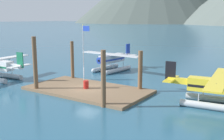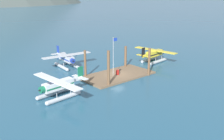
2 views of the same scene
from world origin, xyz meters
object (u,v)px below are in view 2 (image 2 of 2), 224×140
Objects in this scene: seaplane_white_port_aft at (58,87)px; seaplane_yellow_stbd_fwd at (154,55)px; flagpole at (114,52)px; fuel_drum at (118,72)px; seaplane_silver_bow_left at (67,60)px.

seaplane_white_port_aft and seaplane_yellow_stbd_fwd have the same top height.
flagpole is 7.92× the size of fuel_drum.
seaplane_white_port_aft is 1.00× the size of seaplane_yellow_stbd_fwd.
seaplane_silver_bow_left is 1.00× the size of seaplane_yellow_stbd_fwd.
seaplane_silver_bow_left is (9.16, 13.15, 0.00)m from seaplane_white_port_aft.
fuel_drum is 0.08× the size of seaplane_silver_bow_left.
seaplane_yellow_stbd_fwd is at bearing 8.13° from flagpole.
flagpole reaches higher than seaplane_yellow_stbd_fwd.
seaplane_silver_bow_left is at bearing 55.14° from seaplane_white_port_aft.
seaplane_yellow_stbd_fwd reaches higher than fuel_drum.
fuel_drum is 0.08× the size of seaplane_yellow_stbd_fwd.
seaplane_white_port_aft is at bearing -124.86° from seaplane_silver_bow_left.
flagpole is 11.75m from seaplane_silver_bow_left.
seaplane_silver_bow_left is at bearing 108.11° from flagpole.
fuel_drum is at bearing -39.04° from flagpole.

